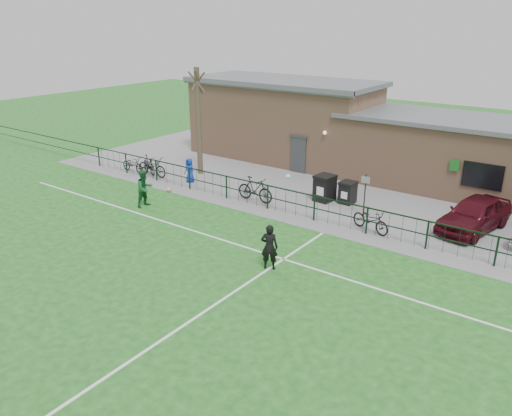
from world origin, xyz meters
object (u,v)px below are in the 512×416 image
Objects in this scene: bare_tree at (199,122)px; sign_post at (365,196)px; bicycle_d at (255,189)px; ball_ground at (169,190)px; bicycle_e at (371,220)px; bicycle_b at (149,165)px; bicycle_a at (133,164)px; outfield_player at (145,188)px; wheelie_bin_left at (325,189)px; car_maroon at (474,214)px; bicycle_c at (152,166)px; wheelie_bin_right at (348,193)px; spectator_child at (190,170)px.

sign_post is (10.59, -0.80, -1.98)m from bare_tree.
bicycle_d is 8.24× the size of ball_ground.
bicycle_b is at bearing 106.47° from bicycle_e.
bicycle_a is at bearing 128.36° from bicycle_b.
wheelie_bin_left is at bearing -43.98° from outfield_player.
ball_ground is at bearing -151.80° from car_maroon.
wheelie_bin_right is at bearing -78.16° from bicycle_c.
sign_post is 1.05× the size of bicycle_e.
bicycle_b reaches higher than wheelie_bin_right.
bicycle_d is at bearing -145.62° from wheelie_bin_right.
wheelie_bin_right is at bearing -77.19° from bicycle_a.
spectator_child reaches higher than bicycle_b.
wheelie_bin_left is at bearing 15.32° from spectator_child.
car_maroon is 2.38× the size of outfield_player.
wheelie_bin_right is (1.07, 0.35, -0.11)m from wheelie_bin_left.
wheelie_bin_right is at bearing 16.00° from spectator_child.
bicycle_e is 10.70m from ball_ground.
bare_tree reaches higher than bicycle_e.
bicycle_b is at bearing -159.97° from car_maroon.
outfield_player reaches higher than ball_ground.
outfield_player is at bearing -152.15° from sign_post.
wheelie_bin_left is 1.21× the size of wheelie_bin_right.
bicycle_b is (-17.34, -2.34, -0.19)m from car_maroon.
bicycle_c reaches higher than bicycle_a.
bicycle_d is (7.75, -0.19, 0.08)m from bicycle_b.
car_maroon is at bearing 16.89° from sign_post.
sign_post is 0.99× the size of bicycle_d.
wheelie_bin_right is 0.56× the size of bicycle_b.
sign_post is 1.13× the size of outfield_player.
outfield_player is (-7.67, -6.02, 0.37)m from wheelie_bin_right.
bicycle_b is 5.43m from outfield_player.
bicycle_c is (-16.85, -2.54, -0.17)m from car_maroon.
outfield_player is (3.88, -3.79, 0.33)m from bicycle_b.
outfield_player is 7.21× the size of ball_ground.
bare_tree is 6.17m from outfield_player.
bare_tree is 3.39× the size of outfield_player.
outfield_player is 2.34m from ball_ground.
bicycle_c is (-9.98, -2.08, -0.06)m from wheelie_bin_left.
wheelie_bin_right reaches higher than bicycle_e.
bicycle_a is at bearing -170.49° from spectator_child.
wheelie_bin_left is 0.68× the size of bicycle_b.
bicycle_e is (3.40, -2.21, -0.11)m from wheelie_bin_left.
bicycle_e is at bearing -26.84° from wheelie_bin_left.
wheelie_bin_right is at bearing -57.61° from bicycle_d.
bicycle_b is 7.75m from bicycle_d.
bicycle_c reaches higher than bicycle_b.
bicycle_d is at bearing -20.35° from bare_tree.
spectator_child is 1.95m from ball_ground.
bicycle_d is (-3.79, -2.43, 0.11)m from wheelie_bin_right.
sign_post is at bearing 52.63° from bicycle_e.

